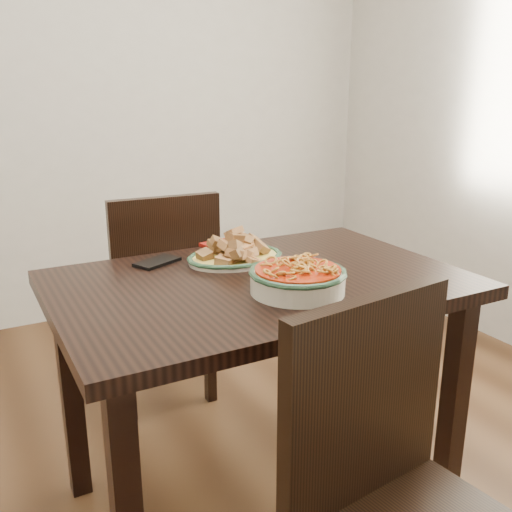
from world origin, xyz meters
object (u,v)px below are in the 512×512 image
dining_table (259,312)px  chair_far (161,288)px  noodle_bowl (298,276)px  chair_near (401,500)px  smartphone (157,262)px  fish_plate (235,247)px

dining_table → chair_far: size_ratio=1.30×
chair_far → noodle_bowl: bearing=98.9°
chair_near → smartphone: 0.99m
dining_table → fish_plate: size_ratio=3.84×
chair_far → fish_plate: chair_far is taller
fish_plate → noodle_bowl: size_ratio=1.15×
fish_plate → smartphone: 0.25m
fish_plate → dining_table: bearing=-93.7°
dining_table → noodle_bowl: (0.03, -0.15, 0.15)m
chair_near → smartphone: chair_near is taller
fish_plate → smartphone: size_ratio=2.14×
chair_far → noodle_bowl: size_ratio=3.40×
fish_plate → noodle_bowl: (0.02, -0.33, -0.00)m
fish_plate → chair_far: bearing=97.4°
fish_plate → noodle_bowl: 0.33m
chair_far → chair_near: size_ratio=1.00×
chair_near → fish_plate: bearing=78.6°
noodle_bowl → fish_plate: bearing=93.7°
dining_table → chair_far: 0.74m
chair_far → chair_near: same height
dining_table → smartphone: 0.36m
dining_table → noodle_bowl: noodle_bowl is taller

